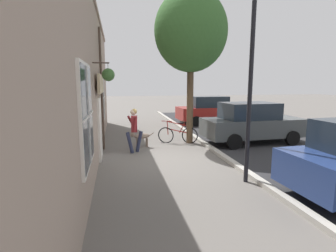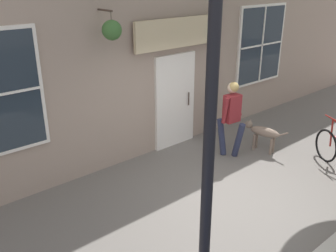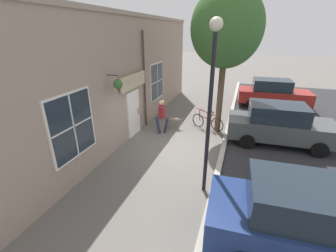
# 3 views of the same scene
# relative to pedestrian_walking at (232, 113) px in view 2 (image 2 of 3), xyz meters

# --- Properties ---
(ground_plane) EXTENTS (90.00, 90.00, 0.00)m
(ground_plane) POSITION_rel_pedestrian_walking_xyz_m (0.97, -1.09, -0.99)
(ground_plane) COLOR #66605B
(storefront_facade) EXTENTS (0.95, 18.00, 5.28)m
(storefront_facade) POSITION_rel_pedestrian_walking_xyz_m (-1.37, -1.08, 1.65)
(storefront_facade) COLOR gray
(storefront_facade) RESTS_ON ground_plane
(pedestrian_walking) EXTENTS (0.65, 0.57, 1.65)m
(pedestrian_walking) POSITION_rel_pedestrian_walking_xyz_m (0.00, 0.00, 0.00)
(pedestrian_walking) COLOR #282D47
(pedestrian_walking) RESTS_ON ground_plane
(dog_on_leash) EXTENTS (1.06, 0.37, 0.66)m
(dog_on_leash) POSITION_rel_pedestrian_walking_xyz_m (0.30, 0.73, -0.54)
(dog_on_leash) COLOR #7F6B5B
(dog_on_leash) RESTS_ON ground_plane
(street_lamp) EXTENTS (0.32, 0.32, 4.85)m
(street_lamp) POSITION_rel_pedestrian_walking_xyz_m (2.67, -3.53, 2.18)
(street_lamp) COLOR black
(street_lamp) RESTS_ON ground_plane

